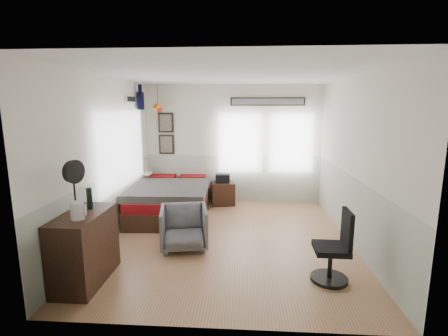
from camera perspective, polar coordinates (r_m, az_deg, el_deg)
The scene contains 12 objects.
ground_plane at distance 5.60m, azimuth 0.78°, elevation -12.47°, with size 4.00×4.50×0.01m, color #A97446.
room_shell at distance 5.38m, azimuth 0.09°, elevation 4.42°, with size 4.02×4.52×2.71m.
wall_decor at distance 7.24m, azimuth -7.27°, elevation 9.79°, with size 3.55×1.32×1.44m.
bed at distance 6.78m, azimuth -9.28°, elevation -5.54°, with size 1.56×2.12×0.66m.
dresser at distance 4.56m, azimuth -23.25°, elevation -12.75°, with size 0.48×1.00×0.90m, color #301C11.
armchair at distance 5.22m, azimuth -7.06°, elevation -10.32°, with size 0.71×0.73×0.67m, color slate.
nightstand at distance 7.43m, azimuth -0.23°, elevation -4.49°, with size 0.51×0.41×0.51m, color #301C11.
task_chair at distance 4.46m, azimuth 18.93°, elevation -13.91°, with size 0.47×0.47×0.94m.
kettle at distance 4.18m, azimuth -24.35°, elevation -6.85°, with size 0.18×0.16×0.21m.
bottle at distance 4.52m, azimuth -22.58°, elevation -4.95°, with size 0.07×0.07×0.28m, color black.
stand_fan at distance 4.19m, azimuth -24.91°, elevation -0.75°, with size 0.15×0.28×0.69m.
black_bag at distance 7.34m, azimuth -0.23°, elevation -1.84°, with size 0.32×0.21×0.19m, color black.
Camera 1 is at (0.26, -5.15, 2.19)m, focal length 26.00 mm.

